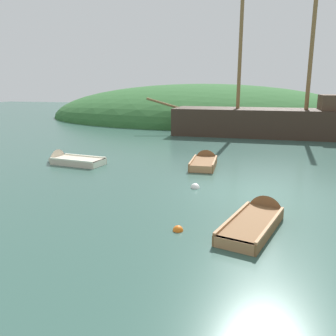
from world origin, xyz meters
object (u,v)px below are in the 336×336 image
object	(u,v)px
buoy_white	(195,188)
buoy_orange	(178,231)
rowboat_far	(258,220)
rowboat_outer_right	(69,161)
rowboat_center	(205,163)
sailing_ship	(275,126)

from	to	relation	value
buoy_white	buoy_orange	size ratio (longest dim) A/B	1.23
rowboat_far	rowboat_outer_right	world-z (taller)	rowboat_outer_right
rowboat_far	rowboat_center	world-z (taller)	rowboat_center
rowboat_center	buoy_white	distance (m)	4.07
buoy_white	rowboat_outer_right	bearing A→B (deg)	160.17
sailing_ship	buoy_white	world-z (taller)	sailing_ship
rowboat_far	buoy_white	size ratio (longest dim) A/B	10.20
rowboat_far	buoy_orange	bearing A→B (deg)	132.71
rowboat_far	rowboat_outer_right	size ratio (longest dim) A/B	1.11
rowboat_outer_right	rowboat_center	bearing A→B (deg)	-160.61
sailing_ship	buoy_white	bearing A→B (deg)	78.13
rowboat_center	buoy_white	xyz separation A→B (m)	(0.34, -4.05, -0.12)
rowboat_center	rowboat_far	bearing A→B (deg)	-162.11
buoy_white	sailing_ship	bearing A→B (deg)	78.53
rowboat_center	buoy_white	bearing A→B (deg)	-178.89
sailing_ship	buoy_orange	bearing A→B (deg)	81.53
rowboat_far	buoy_orange	world-z (taller)	rowboat_far
buoy_white	rowboat_far	bearing A→B (deg)	-51.07
buoy_orange	buoy_white	bearing A→B (deg)	94.96
sailing_ship	rowboat_center	bearing A→B (deg)	72.76
sailing_ship	rowboat_outer_right	xyz separation A→B (m)	(-10.33, -13.10, -0.71)
sailing_ship	buoy_white	xyz separation A→B (m)	(-3.18, -15.68, -0.81)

